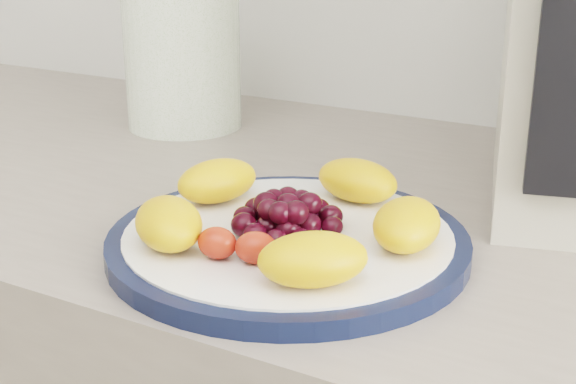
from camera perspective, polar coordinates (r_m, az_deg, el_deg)
The scene contains 4 objects.
plate_rim at distance 0.63m, azimuth 0.00°, elevation -3.63°, with size 0.28×0.28×0.01m, color #0E1632.
plate_face at distance 0.63m, azimuth 0.00°, elevation -3.54°, with size 0.26×0.26×0.02m, color white.
canister at distance 0.99m, azimuth -7.50°, elevation 9.37°, with size 0.14×0.14×0.17m, color #417316.
fruit_plate at distance 0.62m, azimuth 0.04°, elevation -1.49°, with size 0.25×0.24×0.04m.
Camera 1 is at (0.22, 0.54, 1.16)m, focal length 50.00 mm.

